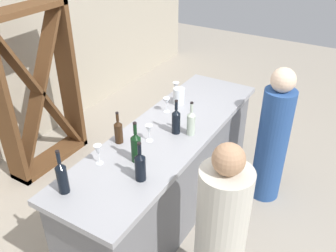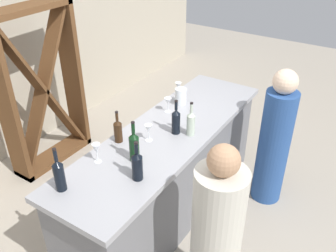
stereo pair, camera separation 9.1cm
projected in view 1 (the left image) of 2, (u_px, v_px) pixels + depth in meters
The scene contains 16 objects.
ground_plane at pixel (168, 211), 3.67m from camera, with size 12.00×12.00×0.00m, color #9E9384.
bar_counter at pixel (168, 173), 3.43m from camera, with size 2.47×0.72×0.95m.
wine_rack at pixel (38, 92), 3.94m from camera, with size 0.97×0.28×1.81m.
wine_bottle_leftmost_near_black at pixel (62, 177), 2.44m from camera, with size 0.08×0.08×0.34m.
wine_bottle_second_left_near_black at pixel (140, 166), 2.56m from camera, with size 0.08×0.08×0.32m.
wine_bottle_center_dark_green at pixel (136, 146), 2.75m from camera, with size 0.08×0.08×0.34m.
wine_bottle_second_right_amber_brown at pixel (119, 131), 2.97m from camera, with size 0.07×0.07×0.28m.
wine_bottle_rightmost_near_black at pixel (176, 121), 3.09m from camera, with size 0.07×0.07×0.31m.
wine_bottle_far_right_clear_pale at pixel (191, 122), 3.08m from camera, with size 0.07×0.07×0.31m.
wine_glass_near_left at pixel (149, 130), 2.99m from camera, with size 0.06×0.06×0.15m.
wine_glass_near_center at pixel (167, 102), 3.42m from camera, with size 0.07×0.07×0.15m.
wine_glass_near_right at pixel (98, 151), 2.72m from camera, with size 0.06×0.06×0.16m.
wine_glass_far_left at pixel (176, 86), 3.71m from camera, with size 0.07×0.07×0.15m.
water_pitcher at pixel (179, 96), 3.58m from camera, with size 0.11×0.11×0.16m.
person_left_guest at pixel (273, 140), 3.55m from camera, with size 0.32×0.32×1.43m.
person_center_guest at pixel (220, 237), 2.54m from camera, with size 0.42×0.42×1.43m.
Camera 1 is at (-2.31, -1.38, 2.64)m, focal length 38.95 mm.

